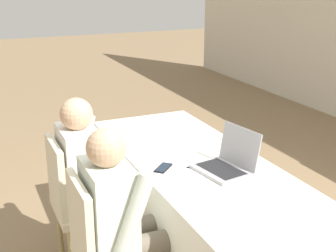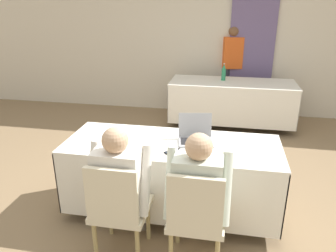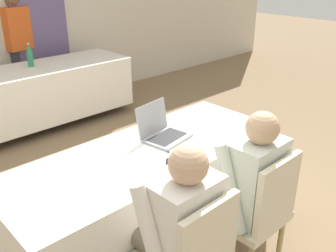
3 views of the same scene
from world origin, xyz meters
name	(u,v)px [view 1 (image 1 of 3)]	position (x,y,z in m)	size (l,w,h in m)	color
conference_table_near	(197,186)	(0.00, 0.00, 0.58)	(2.03, 0.78, 0.76)	white
laptop	(227,163)	(0.21, 0.08, 0.81)	(0.36, 0.33, 0.25)	#99999E
cell_phone	(163,168)	(0.04, -0.25, 0.76)	(0.15, 0.15, 0.01)	black
paper_beside_laptop	(199,161)	(0.02, 0.00, 0.76)	(0.30, 0.35, 0.00)	white
paper_centre_table	(246,209)	(0.66, -0.07, 0.76)	(0.24, 0.32, 0.00)	white
paper_left_edge	(179,177)	(0.18, -0.21, 0.76)	(0.22, 0.30, 0.00)	white
chair_near_left	(78,199)	(-0.31, -0.70, 0.49)	(0.44, 0.44, 0.89)	tan
chair_near_right	(106,248)	(0.31, -0.70, 0.49)	(0.44, 0.44, 0.89)	tan
person_checkered_shirt	(92,173)	(-0.31, -0.59, 0.65)	(0.50, 0.52, 1.15)	#665B4C
person_white_shirt	(123,217)	(0.31, -0.59, 0.65)	(0.50, 0.52, 1.15)	#665B4C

